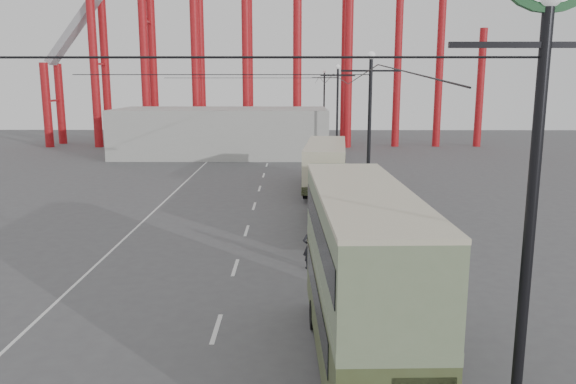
{
  "coord_description": "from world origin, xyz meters",
  "views": [
    {
      "loc": [
        1.4,
        -12.62,
        7.69
      ],
      "look_at": [
        1.22,
        11.34,
        3.0
      ],
      "focal_mm": 35.0,
      "sensor_mm": 36.0,
      "label": 1
    }
  ],
  "objects_px": {
    "single_decker_cream": "(326,163)",
    "pedestrian": "(311,247)",
    "single_decker_green": "(337,201)",
    "lamp_post_near": "(543,72)",
    "double_decker_bus": "(362,272)"
  },
  "relations": [
    {
      "from": "single_decker_green",
      "to": "double_decker_bus",
      "type": "bearing_deg",
      "value": -92.94
    },
    {
      "from": "single_decker_green",
      "to": "single_decker_cream",
      "type": "bearing_deg",
      "value": 88.55
    },
    {
      "from": "single_decker_cream",
      "to": "pedestrian",
      "type": "xyz_separation_m",
      "value": [
        -1.67,
        -17.8,
        -0.98
      ]
    },
    {
      "from": "double_decker_bus",
      "to": "pedestrian",
      "type": "height_order",
      "value": "double_decker_bus"
    },
    {
      "from": "double_decker_bus",
      "to": "single_decker_cream",
      "type": "relative_size",
      "value": 0.84
    },
    {
      "from": "lamp_post_near",
      "to": "single_decker_cream",
      "type": "xyz_separation_m",
      "value": [
        -1.76,
        30.74,
        -5.94
      ]
    },
    {
      "from": "single_decker_green",
      "to": "single_decker_cream",
      "type": "distance_m",
      "value": 11.75
    },
    {
      "from": "lamp_post_near",
      "to": "double_decker_bus",
      "type": "bearing_deg",
      "value": 117.96
    },
    {
      "from": "pedestrian",
      "to": "lamp_post_near",
      "type": "bearing_deg",
      "value": 87.4
    },
    {
      "from": "double_decker_bus",
      "to": "single_decker_cream",
      "type": "height_order",
      "value": "double_decker_bus"
    },
    {
      "from": "single_decker_cream",
      "to": "pedestrian",
      "type": "height_order",
      "value": "single_decker_cream"
    },
    {
      "from": "single_decker_green",
      "to": "pedestrian",
      "type": "xyz_separation_m",
      "value": [
        -1.57,
        -6.06,
        -0.68
      ]
    },
    {
      "from": "lamp_post_near",
      "to": "single_decker_green",
      "type": "xyz_separation_m",
      "value": [
        -1.86,
        19.0,
        -6.24
      ]
    },
    {
      "from": "lamp_post_near",
      "to": "double_decker_bus",
      "type": "relative_size",
      "value": 1.15
    },
    {
      "from": "lamp_post_near",
      "to": "double_decker_bus",
      "type": "distance_m",
      "value": 7.15
    }
  ]
}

